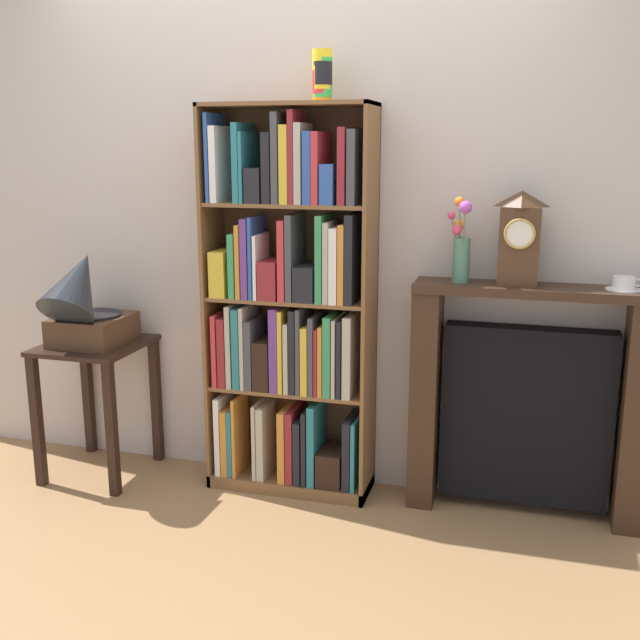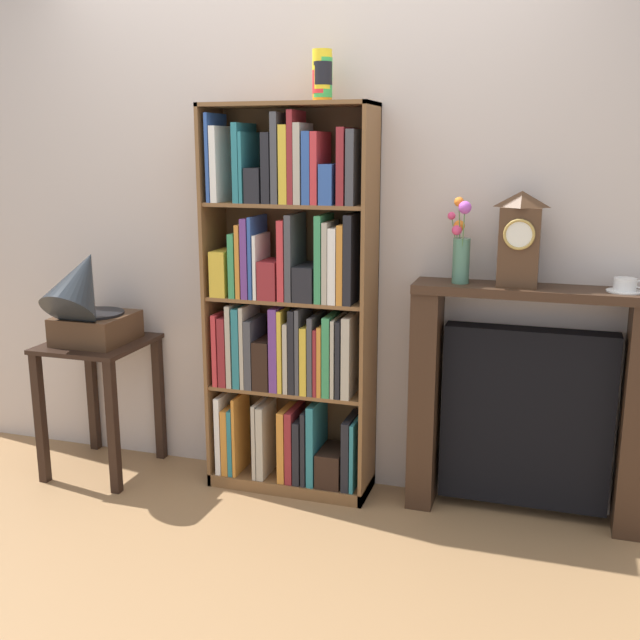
{
  "view_description": "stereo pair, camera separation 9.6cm",
  "coord_description": "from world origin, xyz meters",
  "px_view_note": "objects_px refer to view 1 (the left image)",
  "views": [
    {
      "loc": [
        1.07,
        -3.11,
        1.64
      ],
      "look_at": [
        0.15,
        0.14,
        0.85
      ],
      "focal_mm": 41.95,
      "sensor_mm": 36.0,
      "label": 1
    },
    {
      "loc": [
        1.17,
        -3.08,
        1.64
      ],
      "look_at": [
        0.15,
        0.14,
        0.85
      ],
      "focal_mm": 41.95,
      "sensor_mm": 36.0,
      "label": 2
    }
  ],
  "objects_px": {
    "gramophone": "(84,303)",
    "teacup_with_saucer": "(624,284)",
    "side_table_left": "(97,378)",
    "cup_stack": "(322,76)",
    "flower_vase": "(461,247)",
    "fireplace_mantel": "(526,403)",
    "mantel_clock": "(520,238)",
    "bookshelf": "(291,318)"
  },
  "relations": [
    {
      "from": "bookshelf",
      "to": "fireplace_mantel",
      "type": "relative_size",
      "value": 1.73
    },
    {
      "from": "fireplace_mantel",
      "to": "flower_vase",
      "type": "relative_size",
      "value": 2.82
    },
    {
      "from": "side_table_left",
      "to": "flower_vase",
      "type": "relative_size",
      "value": 1.83
    },
    {
      "from": "side_table_left",
      "to": "flower_vase",
      "type": "bearing_deg",
      "value": 4.29
    },
    {
      "from": "cup_stack",
      "to": "teacup_with_saucer",
      "type": "xyz_separation_m",
      "value": [
        1.29,
        0.02,
        -0.85
      ]
    },
    {
      "from": "cup_stack",
      "to": "fireplace_mantel",
      "type": "height_order",
      "value": "cup_stack"
    },
    {
      "from": "gramophone",
      "to": "teacup_with_saucer",
      "type": "height_order",
      "value": "gramophone"
    },
    {
      "from": "flower_vase",
      "to": "cup_stack",
      "type": "bearing_deg",
      "value": -178.01
    },
    {
      "from": "cup_stack",
      "to": "flower_vase",
      "type": "relative_size",
      "value": 0.58
    },
    {
      "from": "bookshelf",
      "to": "gramophone",
      "type": "xyz_separation_m",
      "value": [
        -1.0,
        -0.17,
        0.05
      ]
    },
    {
      "from": "cup_stack",
      "to": "gramophone",
      "type": "distance_m",
      "value": 1.55
    },
    {
      "from": "gramophone",
      "to": "fireplace_mantel",
      "type": "distance_m",
      "value": 2.13
    },
    {
      "from": "bookshelf",
      "to": "fireplace_mantel",
      "type": "distance_m",
      "value": 1.14
    },
    {
      "from": "side_table_left",
      "to": "fireplace_mantel",
      "type": "xyz_separation_m",
      "value": [
        2.08,
        0.15,
        0.01
      ]
    },
    {
      "from": "side_table_left",
      "to": "mantel_clock",
      "type": "xyz_separation_m",
      "value": [
        2.01,
        0.13,
        0.75
      ]
    },
    {
      "from": "flower_vase",
      "to": "side_table_left",
      "type": "bearing_deg",
      "value": -175.71
    },
    {
      "from": "side_table_left",
      "to": "gramophone",
      "type": "height_order",
      "value": "gramophone"
    },
    {
      "from": "fireplace_mantel",
      "to": "mantel_clock",
      "type": "relative_size",
      "value": 2.63
    },
    {
      "from": "side_table_left",
      "to": "fireplace_mantel",
      "type": "height_order",
      "value": "fireplace_mantel"
    },
    {
      "from": "bookshelf",
      "to": "side_table_left",
      "type": "bearing_deg",
      "value": -174.12
    },
    {
      "from": "bookshelf",
      "to": "gramophone",
      "type": "bearing_deg",
      "value": -170.52
    },
    {
      "from": "mantel_clock",
      "to": "teacup_with_saucer",
      "type": "relative_size",
      "value": 2.79
    },
    {
      "from": "gramophone",
      "to": "mantel_clock",
      "type": "distance_m",
      "value": 2.05
    },
    {
      "from": "teacup_with_saucer",
      "to": "side_table_left",
      "type": "bearing_deg",
      "value": -176.83
    },
    {
      "from": "cup_stack",
      "to": "fireplace_mantel",
      "type": "distance_m",
      "value": 1.7
    },
    {
      "from": "bookshelf",
      "to": "mantel_clock",
      "type": "bearing_deg",
      "value": 1.72
    },
    {
      "from": "side_table_left",
      "to": "cup_stack",
      "type": "bearing_deg",
      "value": 5.53
    },
    {
      "from": "cup_stack",
      "to": "bookshelf",
      "type": "bearing_deg",
      "value": -176.78
    },
    {
      "from": "gramophone",
      "to": "fireplace_mantel",
      "type": "bearing_deg",
      "value": 5.97
    },
    {
      "from": "fireplace_mantel",
      "to": "mantel_clock",
      "type": "height_order",
      "value": "mantel_clock"
    },
    {
      "from": "cup_stack",
      "to": "side_table_left",
      "type": "distance_m",
      "value": 1.84
    },
    {
      "from": "gramophone",
      "to": "teacup_with_saucer",
      "type": "distance_m",
      "value": 2.45
    },
    {
      "from": "side_table_left",
      "to": "mantel_clock",
      "type": "relative_size",
      "value": 1.7
    },
    {
      "from": "cup_stack",
      "to": "teacup_with_saucer",
      "type": "height_order",
      "value": "cup_stack"
    },
    {
      "from": "bookshelf",
      "to": "flower_vase",
      "type": "height_order",
      "value": "bookshelf"
    },
    {
      "from": "cup_stack",
      "to": "side_table_left",
      "type": "relative_size",
      "value": 0.32
    },
    {
      "from": "cup_stack",
      "to": "flower_vase",
      "type": "bearing_deg",
      "value": 1.99
    },
    {
      "from": "fireplace_mantel",
      "to": "flower_vase",
      "type": "distance_m",
      "value": 0.76
    },
    {
      "from": "fireplace_mantel",
      "to": "bookshelf",
      "type": "bearing_deg",
      "value": -177.3
    },
    {
      "from": "fireplace_mantel",
      "to": "side_table_left",
      "type": "bearing_deg",
      "value": -175.78
    },
    {
      "from": "mantel_clock",
      "to": "teacup_with_saucer",
      "type": "bearing_deg",
      "value": 0.29
    },
    {
      "from": "cup_stack",
      "to": "side_table_left",
      "type": "height_order",
      "value": "cup_stack"
    }
  ]
}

